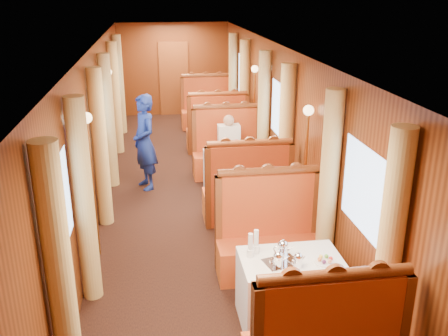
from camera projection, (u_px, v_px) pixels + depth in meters
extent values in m
cube|color=brown|center=(174.00, 79.00, 13.74)|extent=(0.80, 0.04, 2.00)
cube|color=white|center=(290.00, 291.00, 5.24)|extent=(1.05, 0.72, 0.75)
cube|color=#A52212|center=(331.00, 322.00, 4.00)|extent=(1.30, 0.12, 0.80)
cylinder|color=brown|center=(336.00, 275.00, 3.85)|extent=(1.23, 0.10, 0.10)
cube|color=#A52212|center=(269.00, 258.00, 6.18)|extent=(1.30, 0.55, 0.45)
cube|color=#A52212|center=(267.00, 204.00, 6.16)|extent=(1.30, 0.12, 0.80)
cylinder|color=brown|center=(268.00, 171.00, 6.01)|extent=(1.23, 0.10, 0.10)
cube|color=white|center=(236.00, 174.00, 8.50)|extent=(1.05, 0.72, 0.75)
cube|color=#A52212|center=(246.00, 205.00, 7.67)|extent=(1.30, 0.55, 0.45)
cube|color=#A52212|center=(249.00, 172.00, 7.25)|extent=(1.30, 0.12, 0.80)
cylinder|color=brown|center=(250.00, 143.00, 7.10)|extent=(1.23, 0.10, 0.10)
cube|color=#A52212|center=(228.00, 164.00, 9.43)|extent=(1.30, 0.55, 0.45)
cube|color=#A52212|center=(226.00, 129.00, 9.42)|extent=(1.30, 0.12, 0.80)
cylinder|color=brown|center=(226.00, 106.00, 9.27)|extent=(1.23, 0.10, 0.10)
cube|color=white|center=(212.00, 122.00, 11.76)|extent=(1.05, 0.72, 0.75)
cube|color=#A52212|center=(217.00, 140.00, 10.92)|extent=(1.30, 0.55, 0.45)
cube|color=#A52212|center=(218.00, 115.00, 10.51)|extent=(1.30, 0.12, 0.80)
cylinder|color=brown|center=(218.00, 94.00, 10.36)|extent=(1.23, 0.10, 0.10)
cube|color=#A52212|center=(207.00, 119.00, 12.69)|extent=(1.30, 0.55, 0.45)
cube|color=#A52212|center=(206.00, 93.00, 12.68)|extent=(1.30, 0.12, 0.80)
cylinder|color=brown|center=(206.00, 75.00, 12.53)|extent=(1.23, 0.10, 0.10)
cube|color=silver|center=(281.00, 263.00, 5.04)|extent=(0.39, 0.34, 0.01)
cylinder|color=white|center=(325.00, 261.00, 5.06)|extent=(0.24, 0.24, 0.01)
cylinder|color=white|center=(250.00, 253.00, 5.15)|extent=(0.08, 0.08, 0.08)
cylinder|color=white|center=(251.00, 242.00, 5.11)|extent=(0.05, 0.05, 0.18)
cylinder|color=white|center=(256.00, 249.00, 5.23)|extent=(0.08, 0.08, 0.08)
cylinder|color=white|center=(256.00, 238.00, 5.18)|extent=(0.05, 0.05, 0.18)
cylinder|color=silver|center=(236.00, 150.00, 8.32)|extent=(0.06, 0.06, 0.14)
cylinder|color=silver|center=(212.00, 104.00, 11.63)|extent=(0.06, 0.06, 0.14)
cylinder|color=#DBBD70|center=(60.00, 282.00, 3.96)|extent=(0.22, 0.22, 2.35)
cylinder|color=#DBBD70|center=(84.00, 203.00, 5.41)|extent=(0.22, 0.22, 2.35)
cylinder|color=#DBBD70|center=(389.00, 257.00, 4.33)|extent=(0.22, 0.22, 2.35)
cylinder|color=#DBBD70|center=(328.00, 189.00, 5.78)|extent=(0.22, 0.22, 2.35)
cylinder|color=#DBBD70|center=(100.00, 149.00, 7.22)|extent=(0.22, 0.22, 2.35)
cylinder|color=#DBBD70|center=(108.00, 122.00, 8.67)|extent=(0.22, 0.22, 2.35)
cylinder|color=#DBBD70|center=(286.00, 141.00, 7.58)|extent=(0.22, 0.22, 2.35)
cylinder|color=#DBBD70|center=(264.00, 116.00, 9.03)|extent=(0.22, 0.22, 2.35)
cylinder|color=#DBBD70|center=(115.00, 99.00, 10.47)|extent=(0.22, 0.22, 2.35)
cylinder|color=#DBBD70|center=(119.00, 85.00, 11.93)|extent=(0.22, 0.22, 2.35)
cylinder|color=#DBBD70|center=(244.00, 95.00, 10.84)|extent=(0.22, 0.22, 2.35)
cylinder|color=#DBBD70|center=(233.00, 82.00, 12.29)|extent=(0.22, 0.22, 2.35)
cylinder|color=#BF8C3F|center=(93.00, 190.00, 6.40)|extent=(0.04, 0.04, 1.85)
sphere|color=#FFD18C|center=(86.00, 118.00, 6.07)|extent=(0.14, 0.14, 0.14)
cylinder|color=#BF8C3F|center=(304.00, 179.00, 6.77)|extent=(0.04, 0.04, 1.85)
sphere|color=#FFD18C|center=(309.00, 110.00, 6.44)|extent=(0.14, 0.14, 0.14)
cylinder|color=#BF8C3F|center=(112.00, 122.00, 9.65)|extent=(0.04, 0.04, 1.85)
sphere|color=#FFD18C|center=(108.00, 72.00, 9.33)|extent=(0.14, 0.14, 0.14)
cylinder|color=#BF8C3F|center=(254.00, 117.00, 10.03)|extent=(0.04, 0.04, 1.85)
sphere|color=#FFD18C|center=(255.00, 69.00, 9.70)|extent=(0.14, 0.14, 0.14)
imported|color=navy|center=(145.00, 142.00, 8.66)|extent=(0.60, 0.72, 1.68)
cube|color=beige|center=(229.00, 139.00, 9.14)|extent=(0.40, 0.24, 0.55)
sphere|color=tan|center=(229.00, 120.00, 9.02)|extent=(0.20, 0.20, 0.20)
cube|color=beige|center=(230.00, 154.00, 9.06)|extent=(0.36, 0.30, 0.14)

